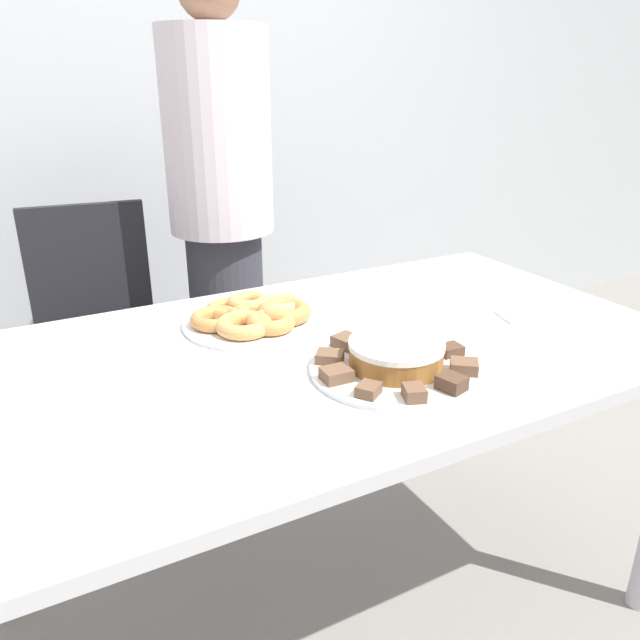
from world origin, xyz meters
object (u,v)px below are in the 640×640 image
(plate_cake, at_px, (395,369))
(office_chair_left, at_px, (102,353))
(plate_donuts, at_px, (257,321))
(napkin, at_px, (521,316))
(person_standing, at_px, (222,213))
(frosted_cake, at_px, (396,354))

(plate_cake, bearing_deg, office_chair_left, 111.06)
(plate_donuts, height_order, napkin, plate_donuts)
(office_chair_left, bearing_deg, person_standing, 6.10)
(frosted_cake, bearing_deg, plate_cake, 180.00)
(frosted_cake, bearing_deg, person_standing, 88.35)
(plate_cake, bearing_deg, frosted_cake, 0.00)
(plate_cake, distance_m, frosted_cake, 0.03)
(plate_donuts, height_order, frosted_cake, frosted_cake)
(napkin, bearing_deg, plate_cake, -167.36)
(frosted_cake, distance_m, napkin, 0.46)
(person_standing, bearing_deg, plate_donuts, -104.05)
(plate_cake, distance_m, plate_donuts, 0.40)
(napkin, bearing_deg, office_chair_left, 131.20)
(frosted_cake, xyz_separation_m, napkin, (0.45, 0.10, -0.03))
(person_standing, xyz_separation_m, plate_donuts, (-0.18, -0.72, -0.11))
(person_standing, relative_size, frosted_cake, 8.56)
(person_standing, bearing_deg, plate_cake, -91.65)
(plate_cake, relative_size, napkin, 2.86)
(office_chair_left, relative_size, plate_donuts, 2.60)
(person_standing, distance_m, plate_cake, 1.09)
(plate_cake, xyz_separation_m, plate_donuts, (-0.15, 0.37, 0.00))
(plate_cake, relative_size, plate_donuts, 0.99)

